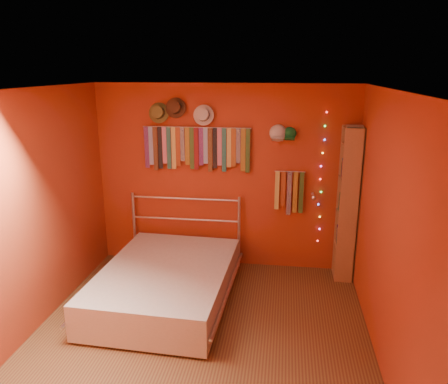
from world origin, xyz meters
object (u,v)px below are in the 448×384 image
at_px(reading_lamp, 314,197).
at_px(bookshelf, 351,204).
at_px(bed, 166,283).
at_px(tie_rack, 196,147).

height_order(reading_lamp, bookshelf, bookshelf).
bearing_deg(bed, reading_lamp, 30.91).
distance_m(tie_rack, reading_lamp, 1.67).
bearing_deg(bookshelf, tie_rack, 175.62).
bearing_deg(bookshelf, reading_lamp, -179.06).
bearing_deg(tie_rack, bed, -98.36).
xyz_separation_m(tie_rack, bookshelf, (2.03, -0.15, -0.66)).
xyz_separation_m(tie_rack, bed, (-0.16, -1.09, -1.44)).
height_order(reading_lamp, bed, reading_lamp).
xyz_separation_m(tie_rack, reading_lamp, (1.56, -0.16, -0.58)).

